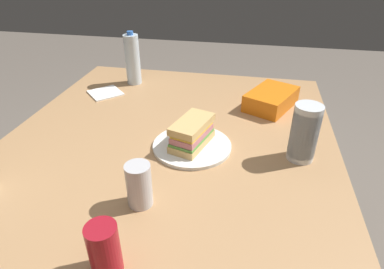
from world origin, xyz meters
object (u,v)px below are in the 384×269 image
object	(u,v)px
dining_table	(161,177)
water_bottle_tall	(133,59)
plastic_cup_stack	(304,133)
sandwich	(192,133)
paper_plate	(192,146)
soda_can_silver	(139,185)
chip_bag	(271,99)
soda_can_red	(104,249)

from	to	relation	value
dining_table	water_bottle_tall	world-z (taller)	water_bottle_tall
plastic_cup_stack	sandwich	bearing A→B (deg)	90.24
paper_plate	soda_can_silver	bearing A→B (deg)	164.28
dining_table	sandwich	xyz separation A→B (m)	(0.08, -0.09, 0.13)
chip_bag	water_bottle_tall	distance (m)	0.66
soda_can_red	plastic_cup_stack	xyz separation A→B (m)	(0.50, -0.43, 0.03)
dining_table	chip_bag	xyz separation A→B (m)	(0.44, -0.35, 0.11)
soda_can_red	water_bottle_tall	world-z (taller)	water_bottle_tall
paper_plate	chip_bag	world-z (taller)	chip_bag
paper_plate	sandwich	xyz separation A→B (m)	(0.00, 0.00, 0.05)
chip_bag	water_bottle_tall	bearing A→B (deg)	103.23
soda_can_silver	chip_bag	bearing A→B (deg)	-27.59
dining_table	plastic_cup_stack	world-z (taller)	plastic_cup_stack
paper_plate	sandwich	world-z (taller)	sandwich
paper_plate	chip_bag	size ratio (longest dim) A/B	1.14
paper_plate	water_bottle_tall	distance (m)	0.64
water_bottle_tall	plastic_cup_stack	size ratio (longest dim) A/B	1.33
soda_can_red	plastic_cup_stack	distance (m)	0.66
soda_can_red	water_bottle_tall	bearing A→B (deg)	16.55
water_bottle_tall	plastic_cup_stack	xyz separation A→B (m)	(-0.50, -0.73, -0.02)
water_bottle_tall	plastic_cup_stack	bearing A→B (deg)	-124.43
soda_can_red	chip_bag	bearing A→B (deg)	-21.89
dining_table	chip_bag	distance (m)	0.58
paper_plate	soda_can_silver	size ratio (longest dim) A/B	2.15
water_bottle_tall	plastic_cup_stack	world-z (taller)	water_bottle_tall
chip_bag	soda_can_silver	size ratio (longest dim) A/B	1.89
paper_plate	chip_bag	distance (m)	0.45
sandwich	paper_plate	bearing A→B (deg)	-170.21
sandwich	soda_can_silver	xyz separation A→B (m)	(-0.29, 0.08, 0.01)
dining_table	paper_plate	world-z (taller)	paper_plate
plastic_cup_stack	soda_can_silver	world-z (taller)	plastic_cup_stack
sandwich	soda_can_silver	world-z (taller)	soda_can_silver
paper_plate	sandwich	size ratio (longest dim) A/B	1.30
paper_plate	water_bottle_tall	size ratio (longest dim) A/B	1.07
soda_can_red	plastic_cup_stack	size ratio (longest dim) A/B	0.66
sandwich	water_bottle_tall	xyz separation A→B (m)	(0.50, 0.38, 0.06)
dining_table	soda_can_silver	xyz separation A→B (m)	(-0.21, -0.01, 0.14)
soda_can_red	soda_can_silver	size ratio (longest dim) A/B	1.00
water_bottle_tall	plastic_cup_stack	distance (m)	0.88
chip_bag	plastic_cup_stack	world-z (taller)	plastic_cup_stack
chip_bag	plastic_cup_stack	size ratio (longest dim) A/B	1.24
water_bottle_tall	sandwich	bearing A→B (deg)	-142.79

